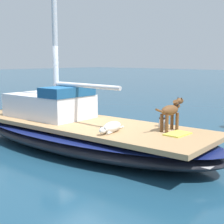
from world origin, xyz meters
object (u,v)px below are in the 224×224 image
object	(u,v)px
dog_white	(111,127)
deck_towel	(178,134)
sailboat_main	(82,135)
deck_winch	(162,122)
dog_brown	(171,111)

from	to	relation	value
dog_white	deck_towel	xyz separation A→B (m)	(0.76, -1.14, -0.09)
sailboat_main	deck_towel	xyz separation A→B (m)	(0.38, -2.46, 0.34)
dog_white	deck_winch	xyz separation A→B (m)	(1.22, -0.44, -0.01)
dog_brown	dog_white	bearing A→B (deg)	139.90
dog_white	deck_winch	world-z (taller)	dog_white
dog_brown	dog_white	size ratio (longest dim) A/B	0.99
deck_towel	deck_winch	bearing A→B (deg)	56.27
sailboat_main	deck_winch	xyz separation A→B (m)	(0.85, -1.76, 0.42)
deck_winch	sailboat_main	bearing A→B (deg)	115.75
dog_brown	deck_towel	world-z (taller)	dog_brown
dog_white	deck_towel	world-z (taller)	dog_white
dog_white	deck_towel	bearing A→B (deg)	-56.31
sailboat_main	deck_winch	size ratio (longest dim) A/B	35.25
sailboat_main	dog_white	distance (m)	1.44
sailboat_main	dog_white	world-z (taller)	dog_white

